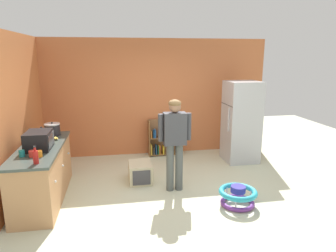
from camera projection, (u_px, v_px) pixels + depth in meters
name	position (u px, v px, depth m)	size (l,w,h in m)	color
ground_plane	(178.00, 194.00, 5.15)	(12.00, 12.00, 0.00)	beige
back_wall	(158.00, 97.00, 7.07)	(5.20, 0.06, 2.70)	#C86D3F
left_side_wall	(19.00, 113.00, 5.16)	(0.06, 2.99, 2.70)	#CA703C
kitchen_counter	(43.00, 173.00, 4.88)	(0.65, 1.97, 0.90)	tan
refrigerator	(241.00, 122.00, 6.61)	(0.73, 0.68, 1.78)	#B7BABF
bookshelf	(163.00, 140.00, 7.14)	(0.80, 0.28, 0.85)	brown
standing_person	(175.00, 137.00, 5.09)	(0.57, 0.22, 1.61)	#525755
baby_walker	(238.00, 196.00, 4.74)	(0.60, 0.60, 0.32)	#7A3A9A
pet_carrier	(140.00, 172.00, 5.63)	(0.42, 0.55, 0.36)	beige
microwave	(39.00, 140.00, 4.63)	(0.37, 0.48, 0.28)	black
crock_pot	(52.00, 130.00, 5.42)	(0.27, 0.27, 0.25)	black
banana_bunch	(55.00, 138.00, 5.16)	(0.15, 0.16, 0.04)	yellow
clear_bottle	(42.00, 135.00, 5.07)	(0.07, 0.07, 0.25)	silver
ketchup_bottle	(36.00, 157.00, 4.01)	(0.07, 0.07, 0.25)	red
green_cup	(33.00, 137.00, 5.14)	(0.08, 0.08, 0.10)	#26954F
orange_cup	(39.00, 154.00, 4.28)	(0.08, 0.08, 0.10)	orange
teal_cup	(22.00, 153.00, 4.30)	(0.08, 0.08, 0.10)	teal
red_cup	(32.00, 154.00, 4.28)	(0.08, 0.08, 0.10)	red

